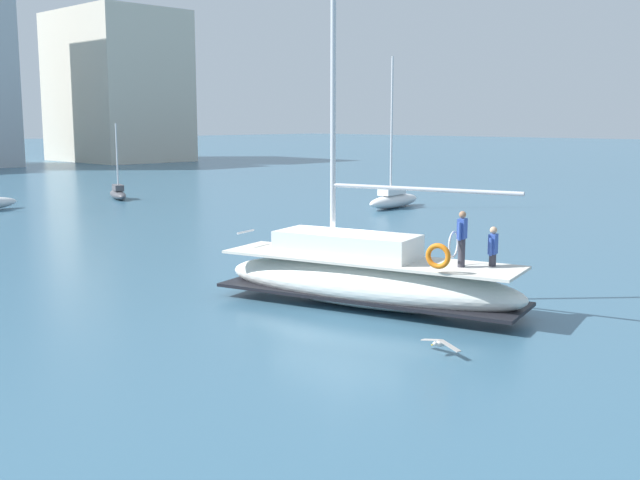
# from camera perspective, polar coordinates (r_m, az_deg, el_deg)

# --- Properties ---
(ground_plane) EXTENTS (400.00, 400.00, 0.00)m
(ground_plane) POSITION_cam_1_polar(r_m,az_deg,el_deg) (24.59, 1.98, -4.15)
(ground_plane) COLOR #38607A
(main_sailboat) EXTENTS (4.77, 9.89, 12.23)m
(main_sailboat) POSITION_cam_1_polar(r_m,az_deg,el_deg) (23.09, 3.39, -2.72)
(main_sailboat) COLOR white
(main_sailboat) RESTS_ON ground
(moored_sloop_far) EXTENTS (2.28, 3.94, 5.28)m
(moored_sloop_far) POSITION_cam_1_polar(r_m,az_deg,el_deg) (56.06, -14.70, 3.39)
(moored_sloop_far) COLOR #4C4C51
(moored_sloop_far) RESTS_ON ground
(moored_cutter_right) EXTENTS (5.41, 1.90, 9.36)m
(moored_cutter_right) POSITION_cam_1_polar(r_m,az_deg,el_deg) (49.10, 5.46, 3.09)
(moored_cutter_right) COLOR white
(moored_cutter_right) RESTS_ON ground
(seagull) EXTENTS (0.48, 1.24, 0.18)m
(seagull) POSITION_cam_1_polar(r_m,az_deg,el_deg) (18.74, 8.85, -7.56)
(seagull) COLOR silver
(seagull) RESTS_ON ground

